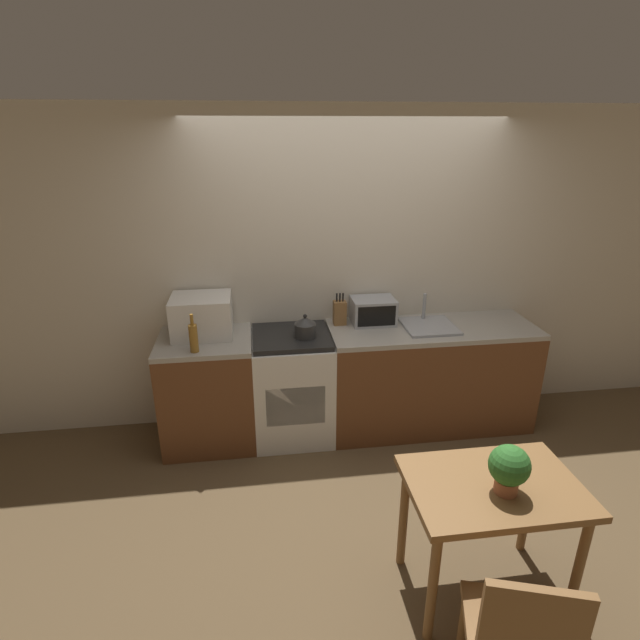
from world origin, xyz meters
The scene contains 14 objects.
ground_plane centered at (0.00, 0.00, 0.00)m, with size 16.00×16.00×0.00m, color brown.
wall_back centered at (0.00, 1.06, 1.30)m, with size 10.00×0.06×2.60m.
counter_left_run centered at (-1.16, 0.72, 0.45)m, with size 0.72×0.62×0.90m.
counter_right_run centered at (0.67, 0.72, 0.45)m, with size 1.70×0.62×0.90m.
stove_range centered at (-0.49, 0.72, 0.45)m, with size 0.63×0.62×0.90m.
kettle centered at (-0.38, 0.66, 0.98)m, with size 0.17×0.17×0.19m.
microwave centered at (-1.17, 0.82, 1.06)m, with size 0.46×0.38×0.31m.
bottle centered at (-1.21, 0.50, 1.01)m, with size 0.06×0.06×0.29m.
knife_block centered at (-0.07, 0.89, 1.00)m, with size 0.10×0.09×0.27m.
toaster_oven centered at (0.20, 0.88, 1.01)m, with size 0.35×0.26×0.21m.
sink_basin centered at (0.64, 0.73, 0.92)m, with size 0.41×0.42×0.24m.
dining_table centered at (0.41, -0.96, 0.62)m, with size 0.88×0.60×0.73m.
dining_chair centered at (0.24, -1.59, 0.49)m, with size 0.51×0.51×0.88m.
potted_plant centered at (0.43, -1.03, 0.87)m, with size 0.20×0.20×0.26m.
Camera 1 is at (-0.76, -2.89, 2.43)m, focal length 28.00 mm.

